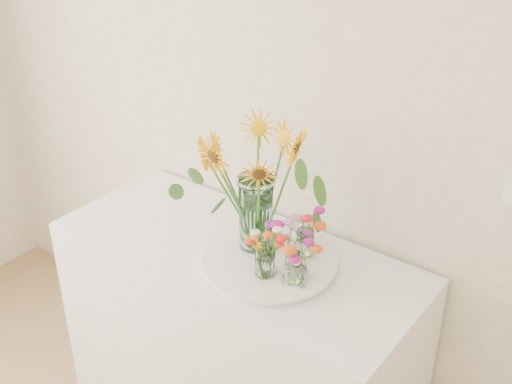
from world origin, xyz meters
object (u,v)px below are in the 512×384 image
Objects in this scene: mason_jar at (256,213)px; small_vase_a at (265,261)px; tray at (269,263)px; small_vase_b at (296,267)px; small_vase_c at (305,243)px; counter at (237,343)px.

small_vase_a is (0.13, -0.12, -0.08)m from mason_jar.
small_vase_b is (0.14, -0.05, 0.07)m from tray.
mason_jar reaches higher than small_vase_a.
mason_jar is at bearing 158.76° from small_vase_b.
small_vase_c is at bearing 77.18° from small_vase_a.
small_vase_c is (0.24, 0.09, 0.53)m from counter.
counter is 0.62m from mason_jar.
small_vase_a is at bearing -163.34° from small_vase_b.
mason_jar is 0.20m from small_vase_a.
small_vase_b is at bearing 16.66° from small_vase_a.
small_vase_a reaches higher than counter.
small_vase_b is 1.17× the size of small_vase_c.
small_vase_b is 0.16m from small_vase_c.
small_vase_a reaches higher than tray.
tray is at bearing 161.26° from small_vase_b.
counter is 0.58m from small_vase_a.
small_vase_b is (0.30, -0.06, 0.54)m from counter.
small_vase_b is (0.24, -0.09, -0.08)m from mason_jar.
small_vase_a is at bearing -63.92° from tray.
counter is 0.59m from small_vase_c.
counter is at bearing -153.29° from mason_jar.
tray is 3.84× the size of small_vase_a.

